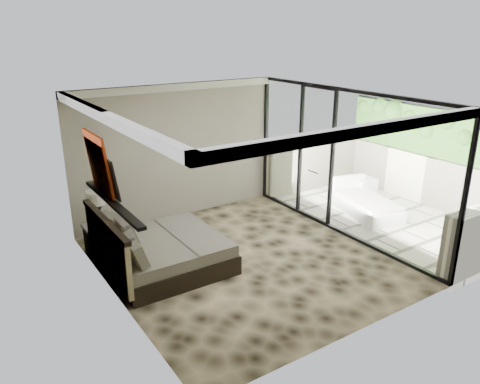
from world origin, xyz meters
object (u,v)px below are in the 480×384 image
bed (160,252)px  table_lamp (97,203)px  lounger (365,204)px  nightstand (100,239)px  ottoman (362,188)px

bed → table_lamp: size_ratio=3.10×
bed → lounger: bearing=-1.5°
nightstand → table_lamp: 0.67m
bed → ottoman: bed is taller
nightstand → lounger: (5.39, -1.31, -0.05)m
bed → table_lamp: bearing=116.1°
ottoman → lounger: 0.92m
bed → nightstand: (-0.63, 1.19, -0.06)m
table_lamp → bed: bearing=-63.9°
nightstand → bed: bearing=-80.6°
bed → nightstand: bearing=117.8°
nightstand → lounger: lounger is taller
lounger → table_lamp: bearing=179.2°
nightstand → ottoman: 6.05m
bed → ottoman: 5.42m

